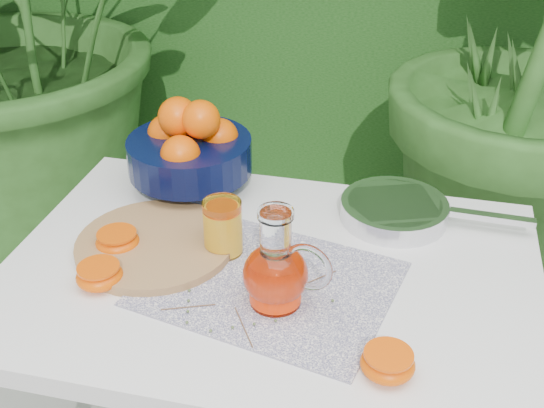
% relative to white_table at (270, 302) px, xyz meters
% --- Properties ---
extents(potted_plant_left, '(2.46, 2.46, 1.78)m').
position_rel_white_table_xyz_m(potted_plant_left, '(-1.16, 1.06, 0.22)').
color(potted_plant_left, '#29511C').
rests_on(potted_plant_left, ground).
extents(potted_plant_right, '(2.17, 2.17, 1.81)m').
position_rel_white_table_xyz_m(potted_plant_right, '(0.51, 1.06, 0.23)').
color(potted_plant_right, '#29511C').
rests_on(potted_plant_right, ground).
extents(white_table, '(1.00, 0.70, 0.75)m').
position_rel_white_table_xyz_m(white_table, '(0.00, 0.00, 0.00)').
color(white_table, white).
rests_on(white_table, ground).
extents(placemat, '(0.50, 0.42, 0.00)m').
position_rel_white_table_xyz_m(placemat, '(0.01, -0.05, 0.08)').
color(placemat, '#0B0C40').
rests_on(placemat, white_table).
extents(cutting_board, '(0.34, 0.34, 0.02)m').
position_rel_white_table_xyz_m(cutting_board, '(-0.23, 0.01, 0.09)').
color(cutting_board, '#9A7445').
rests_on(cutting_board, white_table).
extents(fruit_bowl, '(0.29, 0.29, 0.22)m').
position_rel_white_table_xyz_m(fruit_bowl, '(-0.24, 0.26, 0.18)').
color(fruit_bowl, black).
rests_on(fruit_bowl, white_table).
extents(juice_pitcher, '(0.17, 0.14, 0.19)m').
position_rel_white_table_xyz_m(juice_pitcher, '(0.04, -0.10, 0.15)').
color(juice_pitcher, white).
rests_on(juice_pitcher, white_table).
extents(juice_tumbler, '(0.09, 0.09, 0.11)m').
position_rel_white_table_xyz_m(juice_tumbler, '(-0.10, 0.03, 0.14)').
color(juice_tumbler, white).
rests_on(juice_tumbler, white_table).
extents(saute_pan, '(0.39, 0.23, 0.04)m').
position_rel_white_table_xyz_m(saute_pan, '(0.22, 0.23, 0.10)').
color(saute_pan, silver).
rests_on(saute_pan, white_table).
extents(orange_halves, '(0.63, 0.30, 0.04)m').
position_rel_white_table_xyz_m(orange_halves, '(-0.12, -0.12, 0.10)').
color(orange_halves, '#FF6B02').
rests_on(orange_halves, white_table).
extents(thyme_sprigs, '(0.29, 0.24, 0.01)m').
position_rel_white_table_xyz_m(thyme_sprigs, '(-0.01, -0.11, 0.09)').
color(thyme_sprigs, brown).
rests_on(thyme_sprigs, white_table).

